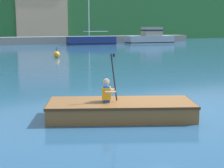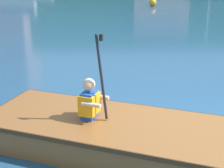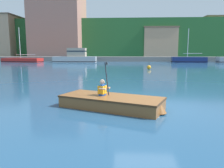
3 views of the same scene
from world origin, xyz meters
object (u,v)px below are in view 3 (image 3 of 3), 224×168
at_px(person_paddler, 103,88).
at_px(moored_boat_dock_center_far, 22,60).
at_px(rowboat_foreground, 113,101).
at_px(moored_boat_dock_west_end, 189,60).
at_px(channel_buoy, 149,67).
at_px(moored_boat_dock_west_inner, 76,57).

bearing_deg(person_paddler, moored_boat_dock_center_far, 119.49).
bearing_deg(rowboat_foreground, person_paddler, 157.62).
bearing_deg(person_paddler, rowboat_foreground, -22.38).
relative_size(moored_boat_dock_west_end, channel_buoy, 8.15).
distance_m(moored_boat_dock_center_far, person_paddler, 35.57).
bearing_deg(moored_boat_dock_west_end, moored_boat_dock_center_far, -179.90).
distance_m(moored_boat_dock_west_end, rowboat_foreground, 33.22).
bearing_deg(moored_boat_dock_west_end, moored_boat_dock_west_inner, -178.27).
distance_m(moored_boat_dock_west_end, moored_boat_dock_center_far, 29.40).
distance_m(person_paddler, channel_buoy, 16.77).
bearing_deg(person_paddler, channel_buoy, 78.15).
height_order(moored_boat_dock_west_end, moored_boat_dock_center_far, moored_boat_dock_center_far).
distance_m(moored_boat_dock_west_end, channel_buoy, 16.87).
height_order(moored_boat_dock_west_end, moored_boat_dock_west_inner, moored_boat_dock_west_end).
distance_m(moored_boat_dock_west_end, person_paddler, 33.21).
distance_m(moored_boat_dock_west_inner, person_paddler, 31.38).
xyz_separation_m(rowboat_foreground, channel_buoy, (3.08, 16.56, -0.01)).
distance_m(rowboat_foreground, person_paddler, 0.58).
bearing_deg(rowboat_foreground, moored_boat_dock_west_inner, 104.81).
distance_m(moored_boat_dock_west_inner, moored_boat_dock_center_far, 9.82).
xyz_separation_m(person_paddler, channel_buoy, (3.44, 16.41, -0.44)).
height_order(moored_boat_dock_west_inner, rowboat_foreground, moored_boat_dock_west_inner).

